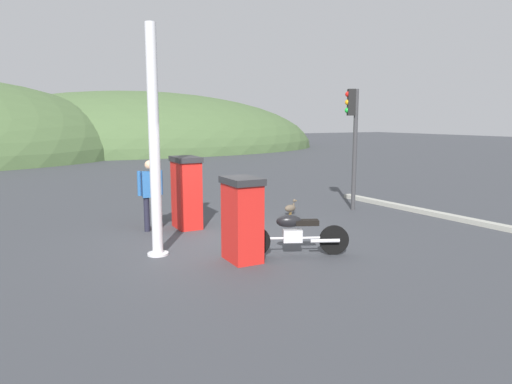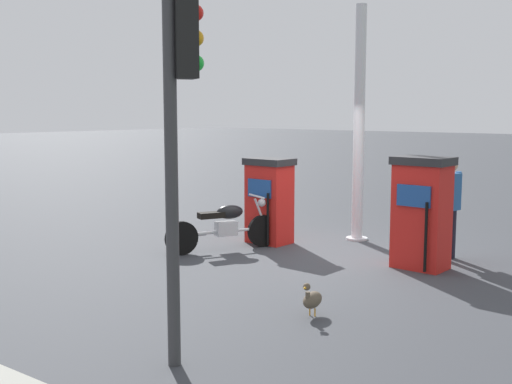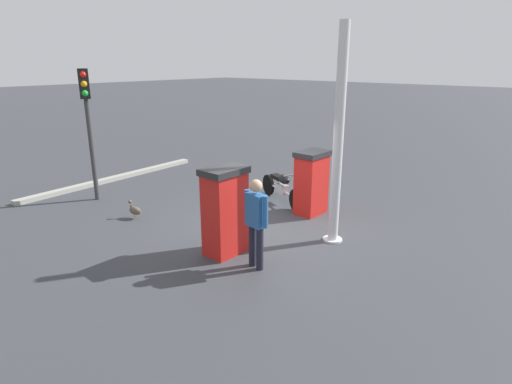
% 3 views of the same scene
% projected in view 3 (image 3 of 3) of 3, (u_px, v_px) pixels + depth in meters
% --- Properties ---
extents(ground_plane, '(120.00, 120.00, 0.00)m').
position_uv_depth(ground_plane, '(266.00, 228.00, 9.42)').
color(ground_plane, '#383A3F').
extents(fuel_pump_near, '(0.63, 0.82, 1.53)m').
position_uv_depth(fuel_pump_near, '(311.00, 182.00, 10.13)').
color(fuel_pump_near, red).
rests_on(fuel_pump_near, ground).
extents(fuel_pump_far, '(0.63, 0.85, 1.69)m').
position_uv_depth(fuel_pump_far, '(225.00, 211.00, 7.98)').
color(fuel_pump_far, red).
rests_on(fuel_pump_far, ground).
extents(motorcycle_near_pump, '(1.91, 1.00, 0.92)m').
position_uv_depth(motorcycle_near_pump, '(282.00, 187.00, 10.97)').
color(motorcycle_near_pump, black).
rests_on(motorcycle_near_pump, ground).
extents(attendant_person, '(0.58, 0.25, 1.64)m').
position_uv_depth(attendant_person, '(256.00, 218.00, 7.38)').
color(attendant_person, '#1E1E2D').
rests_on(attendant_person, ground).
extents(wandering_duck, '(0.43, 0.22, 0.43)m').
position_uv_depth(wandering_duck, '(135.00, 210.00, 9.96)').
color(wandering_duck, brown).
rests_on(wandering_duck, ground).
extents(roadside_traffic_light, '(0.39, 0.31, 3.37)m').
position_uv_depth(roadside_traffic_light, '(87.00, 112.00, 10.63)').
color(roadside_traffic_light, '#38383A').
rests_on(roadside_traffic_light, ground).
extents(canopy_support_pole, '(0.40, 0.40, 4.26)m').
position_uv_depth(canopy_support_pole, '(338.00, 142.00, 8.19)').
color(canopy_support_pole, silver).
rests_on(canopy_support_pole, ground).
extents(road_edge_kerb, '(0.59, 6.05, 0.12)m').
position_uv_depth(road_edge_kerb, '(114.00, 178.00, 13.17)').
color(road_edge_kerb, '#9E9E93').
rests_on(road_edge_kerb, ground).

